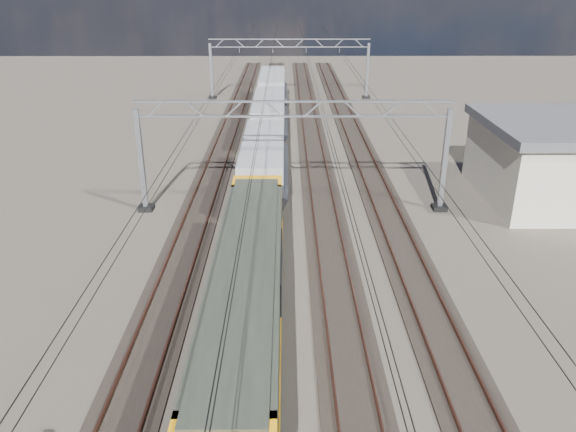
{
  "coord_description": "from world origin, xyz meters",
  "views": [
    {
      "loc": [
        -0.45,
        -29.6,
        13.97
      ],
      "look_at": [
        -0.34,
        -2.6,
        2.4
      ],
      "focal_mm": 35.0,
      "sensor_mm": 36.0,
      "label": 1
    }
  ],
  "objects_px": {
    "locomotive": "(247,294)",
    "hopper_wagon_mid": "(269,114)",
    "hopper_wagon_lead": "(263,161)",
    "hopper_wagon_third": "(272,86)",
    "catenary_gantry_far": "(289,66)",
    "catenary_gantry_mid": "(293,152)"
  },
  "relations": [
    {
      "from": "hopper_wagon_lead",
      "to": "hopper_wagon_third",
      "type": "relative_size",
      "value": 1.0
    },
    {
      "from": "locomotive",
      "to": "hopper_wagon_lead",
      "type": "relative_size",
      "value": 1.62
    },
    {
      "from": "locomotive",
      "to": "hopper_wagon_mid",
      "type": "bearing_deg",
      "value": 90.0
    },
    {
      "from": "catenary_gantry_far",
      "to": "hopper_wagon_lead",
      "type": "height_order",
      "value": "catenary_gantry_far"
    },
    {
      "from": "hopper_wagon_lead",
      "to": "locomotive",
      "type": "bearing_deg",
      "value": -90.0
    },
    {
      "from": "catenary_gantry_mid",
      "to": "catenary_gantry_far",
      "type": "height_order",
      "value": "same"
    },
    {
      "from": "hopper_wagon_lead",
      "to": "catenary_gantry_far",
      "type": "bearing_deg",
      "value": 86.49
    },
    {
      "from": "catenary_gantry_far",
      "to": "hopper_wagon_mid",
      "type": "height_order",
      "value": "catenary_gantry_far"
    },
    {
      "from": "locomotive",
      "to": "hopper_wagon_mid",
      "type": "distance_m",
      "value": 31.9
    },
    {
      "from": "hopper_wagon_lead",
      "to": "hopper_wagon_mid",
      "type": "bearing_deg",
      "value": 90.0
    },
    {
      "from": "locomotive",
      "to": "hopper_wagon_third",
      "type": "distance_m",
      "value": 46.1
    },
    {
      "from": "locomotive",
      "to": "hopper_wagon_third",
      "type": "bearing_deg",
      "value": 90.0
    },
    {
      "from": "hopper_wagon_mid",
      "to": "hopper_wagon_third",
      "type": "bearing_deg",
      "value": 90.0
    },
    {
      "from": "catenary_gantry_far",
      "to": "locomotive",
      "type": "height_order",
      "value": "catenary_gantry_far"
    },
    {
      "from": "catenary_gantry_far",
      "to": "locomotive",
      "type": "distance_m",
      "value": 50.35
    },
    {
      "from": "hopper_wagon_mid",
      "to": "hopper_wagon_third",
      "type": "relative_size",
      "value": 1.0
    },
    {
      "from": "hopper_wagon_lead",
      "to": "hopper_wagon_mid",
      "type": "distance_m",
      "value": 14.2
    },
    {
      "from": "locomotive",
      "to": "catenary_gantry_mid",
      "type": "bearing_deg",
      "value": 82.03
    },
    {
      "from": "locomotive",
      "to": "hopper_wagon_lead",
      "type": "xyz_separation_m",
      "value": [
        -0.0,
        17.7,
        -0.09
      ]
    },
    {
      "from": "catenary_gantry_far",
      "to": "locomotive",
      "type": "xyz_separation_m",
      "value": [
        -2.0,
        -50.28,
        -1.58
      ]
    },
    {
      "from": "catenary_gantry_far",
      "to": "hopper_wagon_lead",
      "type": "bearing_deg",
      "value": -93.51
    },
    {
      "from": "hopper_wagon_lead",
      "to": "hopper_wagon_third",
      "type": "bearing_deg",
      "value": 90.0
    }
  ]
}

